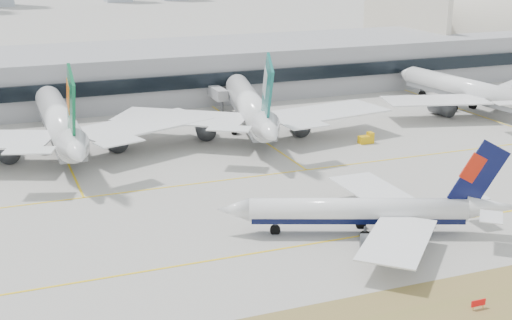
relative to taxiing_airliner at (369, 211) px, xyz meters
name	(u,v)px	position (x,y,z in m)	size (l,w,h in m)	color
ground	(273,236)	(-14.95, 4.65, -3.97)	(3000.00, 3000.00, 0.00)	gray
taxiing_airliner	(369,211)	(0.00, 0.00, 0.00)	(46.86, 39.60, 16.45)	white
widebody_eva	(61,125)	(-41.22, 66.45, 2.63)	(69.70, 67.91, 24.83)	white
widebody_cathay	(251,109)	(4.63, 65.84, 2.56)	(67.23, 66.89, 24.55)	white
widebody_china_air	(467,91)	(70.83, 67.73, 1.76)	(60.04, 59.15, 21.55)	white
terminal	(128,74)	(-14.95, 119.49, 3.54)	(280.00, 43.10, 15.00)	gray
hangar	(495,58)	(139.61, 139.65, -3.83)	(91.00, 60.00, 60.00)	beige
hold_sign_right	(478,303)	(0.89, -27.35, -3.09)	(2.20, 0.15, 1.35)	red
gse_c	(366,139)	(27.42, 48.24, -2.92)	(3.55, 2.00, 2.60)	#DDA60B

